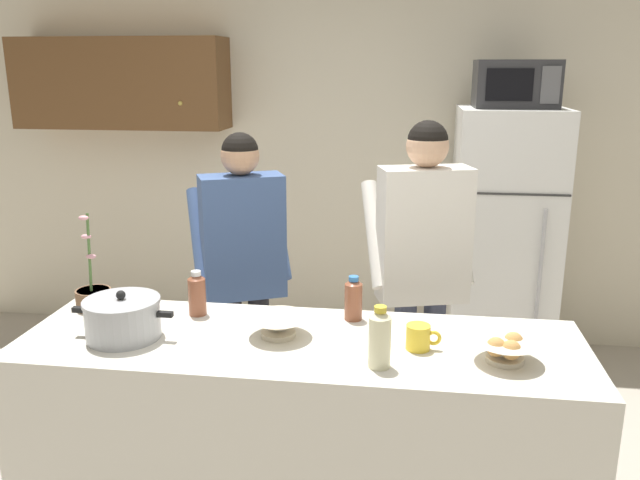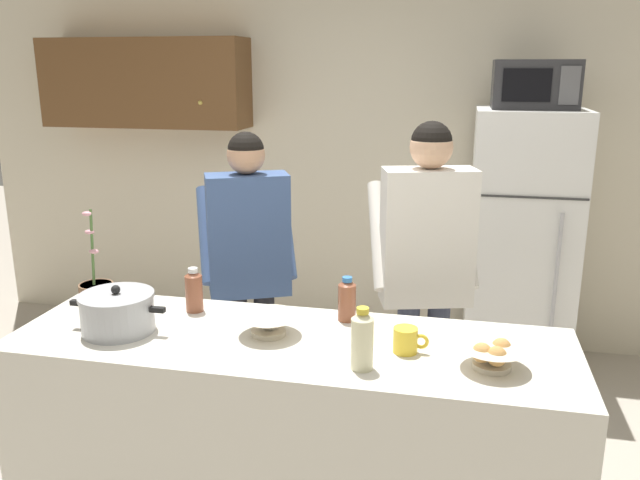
{
  "view_description": "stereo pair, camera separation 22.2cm",
  "coord_description": "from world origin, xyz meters",
  "px_view_note": "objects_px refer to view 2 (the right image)",
  "views": [
    {
      "loc": [
        0.39,
        -2.25,
        1.94
      ],
      "look_at": [
        0.0,
        0.55,
        1.17
      ],
      "focal_mm": 36.03,
      "sensor_mm": 36.0,
      "label": 1
    },
    {
      "loc": [
        0.61,
        -2.21,
        1.94
      ],
      "look_at": [
        0.0,
        0.55,
        1.17
      ],
      "focal_mm": 36.03,
      "sensor_mm": 36.0,
      "label": 2
    }
  ],
  "objects_px": {
    "potted_orchid": "(96,289)",
    "microwave": "(535,84)",
    "empty_bowl": "(268,323)",
    "bottle_mid_counter": "(362,339)",
    "person_near_pot": "(249,251)",
    "cooking_pot": "(118,312)",
    "refrigerator": "(521,246)",
    "bread_bowl": "(492,355)",
    "bottle_near_edge": "(347,299)",
    "coffee_mug": "(406,340)",
    "person_by_sink": "(426,254)",
    "bottle_far_corner": "(194,290)"
  },
  "relations": [
    {
      "from": "potted_orchid",
      "to": "microwave",
      "type": "bearing_deg",
      "value": 39.81
    },
    {
      "from": "empty_bowl",
      "to": "bottle_mid_counter",
      "type": "distance_m",
      "value": 0.46
    },
    {
      "from": "person_near_pot",
      "to": "cooking_pot",
      "type": "xyz_separation_m",
      "value": [
        -0.25,
        -0.89,
        -0.01
      ]
    },
    {
      "from": "refrigerator",
      "to": "person_near_pot",
      "type": "distance_m",
      "value": 1.78
    },
    {
      "from": "microwave",
      "to": "bread_bowl",
      "type": "xyz_separation_m",
      "value": [
        -0.25,
        -1.92,
        -0.86
      ]
    },
    {
      "from": "bottle_near_edge",
      "to": "coffee_mug",
      "type": "bearing_deg",
      "value": -43.97
    },
    {
      "from": "bottle_near_edge",
      "to": "bottle_mid_counter",
      "type": "bearing_deg",
      "value": -73.12
    },
    {
      "from": "person_by_sink",
      "to": "bread_bowl",
      "type": "bearing_deg",
      "value": -72.08
    },
    {
      "from": "refrigerator",
      "to": "bread_bowl",
      "type": "height_order",
      "value": "refrigerator"
    },
    {
      "from": "bottle_near_edge",
      "to": "bread_bowl",
      "type": "bearing_deg",
      "value": -29.6
    },
    {
      "from": "refrigerator",
      "to": "microwave",
      "type": "bearing_deg",
      "value": -89.93
    },
    {
      "from": "bread_bowl",
      "to": "bottle_far_corner",
      "type": "bearing_deg",
      "value": 166.88
    },
    {
      "from": "person_near_pot",
      "to": "empty_bowl",
      "type": "bearing_deg",
      "value": -66.48
    },
    {
      "from": "bread_bowl",
      "to": "bottle_mid_counter",
      "type": "distance_m",
      "value": 0.46
    },
    {
      "from": "person_near_pot",
      "to": "bottle_near_edge",
      "type": "relative_size",
      "value": 8.67
    },
    {
      "from": "microwave",
      "to": "potted_orchid",
      "type": "distance_m",
      "value": 2.68
    },
    {
      "from": "cooking_pot",
      "to": "empty_bowl",
      "type": "relative_size",
      "value": 1.63
    },
    {
      "from": "person_near_pot",
      "to": "coffee_mug",
      "type": "xyz_separation_m",
      "value": [
        0.89,
        -0.84,
        -0.05
      ]
    },
    {
      "from": "bread_bowl",
      "to": "bottle_near_edge",
      "type": "height_order",
      "value": "bottle_near_edge"
    },
    {
      "from": "coffee_mug",
      "to": "bottle_mid_counter",
      "type": "xyz_separation_m",
      "value": [
        -0.14,
        -0.17,
        0.06
      ]
    },
    {
      "from": "coffee_mug",
      "to": "bottle_near_edge",
      "type": "height_order",
      "value": "bottle_near_edge"
    },
    {
      "from": "person_near_pot",
      "to": "person_by_sink",
      "type": "xyz_separation_m",
      "value": [
        0.91,
        -0.03,
        0.05
      ]
    },
    {
      "from": "cooking_pot",
      "to": "bottle_mid_counter",
      "type": "relative_size",
      "value": 1.79
    },
    {
      "from": "refrigerator",
      "to": "empty_bowl",
      "type": "relative_size",
      "value": 6.85
    },
    {
      "from": "empty_bowl",
      "to": "bottle_far_corner",
      "type": "distance_m",
      "value": 0.42
    },
    {
      "from": "person_near_pot",
      "to": "potted_orchid",
      "type": "bearing_deg",
      "value": -129.72
    },
    {
      "from": "coffee_mug",
      "to": "bottle_mid_counter",
      "type": "distance_m",
      "value": 0.22
    },
    {
      "from": "cooking_pot",
      "to": "bottle_far_corner",
      "type": "xyz_separation_m",
      "value": [
        0.21,
        0.27,
        0.02
      ]
    },
    {
      "from": "refrigerator",
      "to": "empty_bowl",
      "type": "distance_m",
      "value": 2.14
    },
    {
      "from": "person_near_pot",
      "to": "microwave",
      "type": "bearing_deg",
      "value": 35.11
    },
    {
      "from": "refrigerator",
      "to": "microwave",
      "type": "relative_size",
      "value": 3.53
    },
    {
      "from": "cooking_pot",
      "to": "potted_orchid",
      "type": "xyz_separation_m",
      "value": [
        -0.26,
        0.28,
        -0.02
      ]
    },
    {
      "from": "bread_bowl",
      "to": "bottle_far_corner",
      "type": "distance_m",
      "value": 1.26
    },
    {
      "from": "person_by_sink",
      "to": "bottle_near_edge",
      "type": "height_order",
      "value": "person_by_sink"
    },
    {
      "from": "potted_orchid",
      "to": "bottle_mid_counter",
      "type": "bearing_deg",
      "value": -17.35
    },
    {
      "from": "bread_bowl",
      "to": "microwave",
      "type": "bearing_deg",
      "value": 82.5
    },
    {
      "from": "cooking_pot",
      "to": "microwave",
      "type": "bearing_deg",
      "value": 48.38
    },
    {
      "from": "microwave",
      "to": "bottle_near_edge",
      "type": "height_order",
      "value": "microwave"
    },
    {
      "from": "person_near_pot",
      "to": "bottle_far_corner",
      "type": "relative_size",
      "value": 8.43
    },
    {
      "from": "microwave",
      "to": "bread_bowl",
      "type": "relative_size",
      "value": 1.97
    },
    {
      "from": "cooking_pot",
      "to": "bottle_near_edge",
      "type": "xyz_separation_m",
      "value": [
        0.86,
        0.31,
        0.01
      ]
    },
    {
      "from": "empty_bowl",
      "to": "potted_orchid",
      "type": "relative_size",
      "value": 0.59
    },
    {
      "from": "empty_bowl",
      "to": "bottle_mid_counter",
      "type": "bearing_deg",
      "value": -27.61
    },
    {
      "from": "refrigerator",
      "to": "person_near_pot",
      "type": "relative_size",
      "value": 1.04
    },
    {
      "from": "bottle_mid_counter",
      "to": "bread_bowl",
      "type": "bearing_deg",
      "value": 12.59
    },
    {
      "from": "microwave",
      "to": "person_near_pot",
      "type": "distance_m",
      "value": 1.94
    },
    {
      "from": "cooking_pot",
      "to": "bread_bowl",
      "type": "height_order",
      "value": "cooking_pot"
    },
    {
      "from": "bottle_mid_counter",
      "to": "potted_orchid",
      "type": "distance_m",
      "value": 1.32
    },
    {
      "from": "bread_bowl",
      "to": "coffee_mug",
      "type": "bearing_deg",
      "value": 167.63
    },
    {
      "from": "bottle_mid_counter",
      "to": "person_by_sink",
      "type": "bearing_deg",
      "value": 80.73
    }
  ]
}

